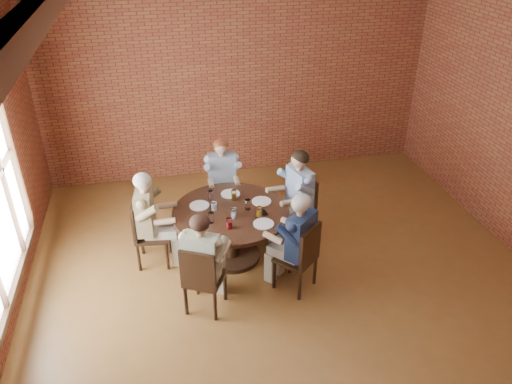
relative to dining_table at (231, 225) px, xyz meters
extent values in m
plane|color=brown|center=(0.59, -0.94, -0.53)|extent=(7.00, 7.00, 0.00)
plane|color=silver|center=(0.59, -0.94, 2.87)|extent=(7.00, 7.00, 0.00)
plane|color=brown|center=(0.59, 2.56, 1.17)|extent=(7.00, 0.00, 7.00)
cube|color=black|center=(-1.86, -0.94, 2.74)|extent=(0.22, 6.90, 0.26)
cube|color=black|center=(-2.58, -0.54, -0.02)|extent=(0.10, 2.16, 0.08)
cube|color=black|center=(-2.58, 0.50, 1.12)|extent=(0.10, 0.08, 2.20)
cylinder|color=black|center=(0.00, 0.00, -0.50)|extent=(0.76, 0.76, 0.06)
cylinder|color=black|center=(0.00, 0.00, -0.18)|extent=(0.22, 0.22, 0.64)
cylinder|color=#341E13|center=(0.00, 0.00, 0.20)|extent=(1.53, 1.53, 0.05)
cube|color=black|center=(0.95, 0.26, -0.10)|extent=(0.55, 0.55, 0.04)
cube|color=black|center=(1.15, 0.31, 0.18)|extent=(0.15, 0.44, 0.51)
cylinder|color=black|center=(0.72, 0.39, -0.32)|extent=(0.04, 0.04, 0.41)
cylinder|color=black|center=(0.82, 0.02, -0.32)|extent=(0.04, 0.04, 0.41)
cylinder|color=black|center=(1.09, 0.49, -0.32)|extent=(0.04, 0.04, 0.41)
cylinder|color=black|center=(1.19, 0.12, -0.32)|extent=(0.04, 0.04, 0.41)
cube|color=black|center=(0.05, 0.98, -0.10)|extent=(0.43, 0.43, 0.04)
cube|color=black|center=(0.05, 1.17, 0.16)|extent=(0.42, 0.06, 0.47)
cylinder|color=black|center=(-0.14, 0.81, -0.32)|extent=(0.04, 0.04, 0.41)
cylinder|color=black|center=(0.21, 0.79, -0.32)|extent=(0.04, 0.04, 0.41)
cylinder|color=black|center=(-0.12, 1.17, -0.32)|extent=(0.04, 0.04, 0.41)
cylinder|color=black|center=(0.23, 1.15, -0.32)|extent=(0.04, 0.04, 0.41)
cube|color=black|center=(-1.03, 0.13, -0.10)|extent=(0.48, 0.48, 0.04)
cube|color=black|center=(-1.22, 0.16, 0.17)|extent=(0.09, 0.43, 0.49)
cylinder|color=black|center=(-0.87, -0.07, -0.32)|extent=(0.04, 0.04, 0.41)
cylinder|color=black|center=(-0.82, 0.29, -0.32)|extent=(0.04, 0.04, 0.41)
cylinder|color=black|center=(-1.24, -0.03, -0.32)|extent=(0.04, 0.04, 0.41)
cylinder|color=black|center=(-1.19, 0.34, -0.32)|extent=(0.04, 0.04, 0.41)
cube|color=black|center=(-0.47, -0.89, -0.10)|extent=(0.57, 0.57, 0.04)
cube|color=black|center=(-0.56, -1.06, 0.16)|extent=(0.39, 0.23, 0.48)
cylinder|color=black|center=(-0.23, -0.81, -0.32)|extent=(0.04, 0.04, 0.41)
cylinder|color=black|center=(-0.54, -0.65, -0.32)|extent=(0.04, 0.04, 0.41)
cylinder|color=black|center=(-0.39, -1.13, -0.32)|extent=(0.04, 0.04, 0.41)
cylinder|color=black|center=(-0.71, -0.97, -0.32)|extent=(0.04, 0.04, 0.41)
cube|color=black|center=(0.67, -0.75, -0.10)|extent=(0.61, 0.61, 0.04)
cube|color=black|center=(0.80, -0.89, 0.17)|extent=(0.35, 0.32, 0.49)
cylinder|color=black|center=(0.68, -0.49, -0.32)|extent=(0.04, 0.04, 0.41)
cylinder|color=black|center=(0.41, -0.73, -0.32)|extent=(0.04, 0.04, 0.41)
cylinder|color=black|center=(0.93, -0.76, -0.32)|extent=(0.04, 0.04, 0.41)
cylinder|color=black|center=(0.65, -1.01, -0.32)|extent=(0.04, 0.04, 0.41)
cylinder|color=white|center=(0.44, 0.13, 0.23)|extent=(0.26, 0.26, 0.01)
cylinder|color=white|center=(0.07, 0.42, 0.23)|extent=(0.26, 0.26, 0.01)
cylinder|color=white|center=(-0.39, 0.20, 0.23)|extent=(0.26, 0.26, 0.01)
cylinder|color=white|center=(0.34, -0.40, 0.23)|extent=(0.26, 0.26, 0.01)
cylinder|color=white|center=(0.22, -0.01, 0.29)|extent=(0.07, 0.07, 0.14)
cylinder|color=white|center=(0.09, 0.28, 0.29)|extent=(0.07, 0.07, 0.14)
cylinder|color=white|center=(-0.22, 0.33, 0.29)|extent=(0.07, 0.07, 0.14)
cylinder|color=white|center=(-0.21, 0.06, 0.29)|extent=(0.07, 0.07, 0.14)
cylinder|color=white|center=(-0.28, -0.22, 0.29)|extent=(0.07, 0.07, 0.14)
cylinder|color=white|center=(-0.08, -0.39, 0.29)|extent=(0.07, 0.07, 0.14)
cylinder|color=white|center=(0.01, -0.18, 0.29)|extent=(0.07, 0.07, 0.14)
cylinder|color=white|center=(0.33, -0.21, 0.29)|extent=(0.07, 0.07, 0.14)
cube|color=black|center=(0.41, -0.14, 0.23)|extent=(0.09, 0.15, 0.01)
camera|label=1|loc=(-0.85, -5.43, 3.67)|focal=35.00mm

